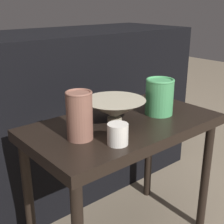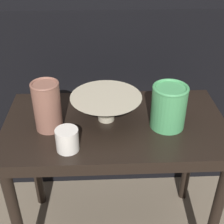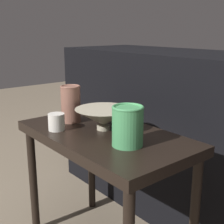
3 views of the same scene
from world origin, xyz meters
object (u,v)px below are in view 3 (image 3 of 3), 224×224
Objects in this scene: bowl at (103,117)px; cup at (56,122)px; vase_textured_left at (71,103)px; vase_colorful_right at (128,125)px.

bowl is 0.19m from cup.
vase_colorful_right is (0.37, -0.01, -0.01)m from vase_textured_left.
vase_textured_left is at bearing 179.14° from vase_colorful_right.
bowl is 0.18m from vase_textured_left.
bowl is 1.61× the size of vase_colorful_right.
vase_colorful_right reaches higher than cup.
cup is (-0.30, -0.10, -0.04)m from vase_colorful_right.
vase_colorful_right is 0.32m from cup.
vase_colorful_right is at bearing 18.81° from cup.
vase_colorful_right is (0.19, -0.04, 0.02)m from bowl.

